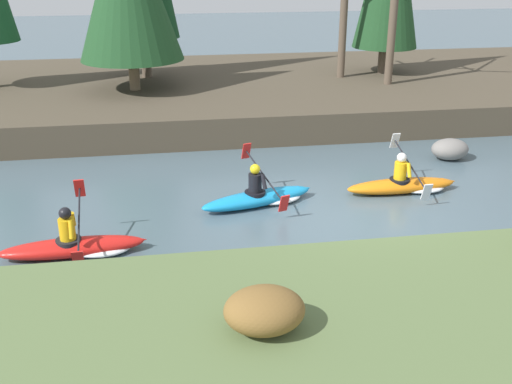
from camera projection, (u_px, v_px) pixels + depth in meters
ground_plane at (350, 224)px, 12.76m from camera, size 90.00×90.00×0.00m
riverbank_near at (466, 356)px, 8.00m from camera, size 44.00×5.57×0.80m
riverbank_far at (263, 90)px, 22.64m from camera, size 44.00×11.10×0.93m
bare_tree_upstream at (344, 14)px, 21.85m from camera, size 2.71×2.68×4.84m
bare_tree_mid_upstream at (394, 2)px, 20.50m from camera, size 3.29×3.25×5.94m
shrub_clump_nearest at (264, 310)px, 7.78m from camera, size 1.08×0.90×0.58m
kayaker_lead at (406, 184)px, 14.36m from camera, size 2.78×2.07×1.20m
kayaker_middle at (262, 196)px, 13.66m from camera, size 2.76×2.03×1.20m
kayaker_trailing at (78, 245)px, 11.41m from camera, size 2.79×2.07×1.20m
boulder_midstream at (450, 149)px, 16.56m from camera, size 1.04×0.81×0.59m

